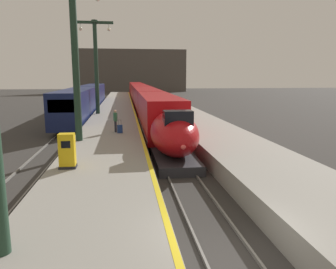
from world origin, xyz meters
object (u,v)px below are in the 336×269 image
passenger_near_edge (115,119)px  ticket_machine_yellow (67,152)px  highspeed_train_main (142,96)px  rolling_suitcase (120,129)px  station_column_mid (75,48)px  regional_train_adjacent (87,99)px  station_column_far (96,59)px

passenger_near_edge → ticket_machine_yellow: size_ratio=1.06×
highspeed_train_main → rolling_suitcase: (-3.28, -28.52, -0.62)m
rolling_suitcase → station_column_mid: bearing=-135.9°
regional_train_adjacent → ticket_machine_yellow: regional_train_adjacent is taller
ticket_machine_yellow → passenger_near_edge: bearing=78.4°
station_column_mid → ticket_machine_yellow: station_column_mid is taller
regional_train_adjacent → ticket_machine_yellow: size_ratio=22.88×
rolling_suitcase → station_column_far: bearing=101.3°
passenger_near_edge → ticket_machine_yellow: bearing=-101.6°
regional_train_adjacent → rolling_suitcase: bearing=-77.7°
station_column_mid → station_column_far: size_ratio=0.97×
regional_train_adjacent → station_column_mid: station_column_mid is taller
highspeed_train_main → regional_train_adjacent: bearing=-141.2°
ticket_machine_yellow → highspeed_train_main: bearing=81.6°
passenger_near_edge → rolling_suitcase: bearing=-51.3°
highspeed_train_main → passenger_near_edge: (-3.61, -28.12, 0.07)m
station_column_mid → ticket_machine_yellow: 8.30m
rolling_suitcase → passenger_near_edge: bearing=128.7°
regional_train_adjacent → ticket_machine_yellow: bearing=-85.3°
rolling_suitcase → ticket_machine_yellow: bearing=-104.1°
regional_train_adjacent → ticket_machine_yellow: (2.55, -31.06, -0.34)m
station_column_far → rolling_suitcase: station_column_far is taller
passenger_near_edge → rolling_suitcase: 0.86m
station_column_far → highspeed_train_main: bearing=69.1°
rolling_suitcase → ticket_machine_yellow: 9.33m
regional_train_adjacent → station_column_mid: size_ratio=3.72×
station_column_far → passenger_near_edge: 13.85m
regional_train_adjacent → station_column_far: 10.42m
rolling_suitcase → highspeed_train_main: bearing=83.4°
regional_train_adjacent → passenger_near_edge: regional_train_adjacent is taller
station_column_mid → rolling_suitcase: (2.62, 2.53, -5.57)m
ticket_machine_yellow → regional_train_adjacent: bearing=94.7°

